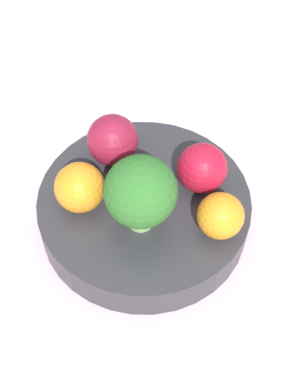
% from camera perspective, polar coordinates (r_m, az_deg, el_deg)
% --- Properties ---
extents(ground_plane, '(6.00, 6.00, 0.00)m').
position_cam_1_polar(ground_plane, '(0.55, 0.00, -4.22)').
color(ground_plane, gray).
extents(table_surface, '(1.20, 1.20, 0.02)m').
position_cam_1_polar(table_surface, '(0.54, 0.00, -3.64)').
color(table_surface, silver).
rests_on(table_surface, ground_plane).
extents(bowl, '(0.20, 0.20, 0.04)m').
position_cam_1_polar(bowl, '(0.51, 0.00, -1.90)').
color(bowl, '#2D2D33').
rests_on(bowl, table_surface).
extents(broccoli, '(0.06, 0.06, 0.08)m').
position_cam_1_polar(broccoli, '(0.45, 0.07, -0.12)').
color(broccoli, '#8CB76B').
rests_on(broccoli, bowl).
extents(apple_red, '(0.05, 0.05, 0.05)m').
position_cam_1_polar(apple_red, '(0.51, -3.37, 5.55)').
color(apple_red, maroon).
rests_on(apple_red, bowl).
extents(apple_green, '(0.05, 0.05, 0.05)m').
position_cam_1_polar(apple_green, '(0.49, 6.21, 2.55)').
color(apple_green, '#B7142D').
rests_on(apple_green, bowl).
extents(orange_front, '(0.05, 0.05, 0.05)m').
position_cam_1_polar(orange_front, '(0.48, -6.88, 0.48)').
color(orange_front, orange).
rests_on(orange_front, bowl).
extents(orange_back, '(0.04, 0.04, 0.04)m').
position_cam_1_polar(orange_back, '(0.47, 8.16, -2.53)').
color(orange_back, orange).
rests_on(orange_back, bowl).
extents(napkin, '(0.15, 0.13, 0.01)m').
position_cam_1_polar(napkin, '(0.66, -11.76, 9.97)').
color(napkin, white).
rests_on(napkin, table_surface).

